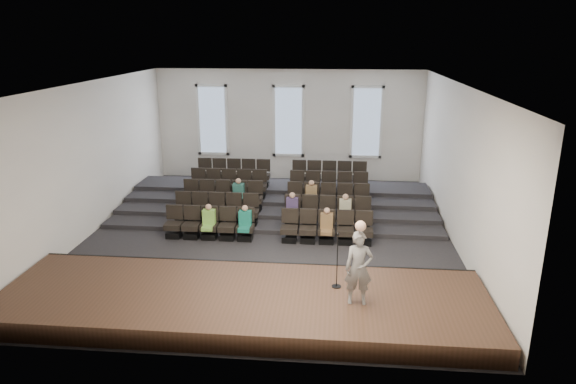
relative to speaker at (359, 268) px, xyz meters
name	(u,v)px	position (x,y,z in m)	size (l,w,h in m)	color
ground	(270,234)	(-2.74, 5.30, -1.37)	(14.00, 14.00, 0.00)	black
ceiling	(268,83)	(-2.74, 5.30, 3.64)	(12.00, 14.00, 0.02)	white
wall_back	(289,125)	(-2.74, 12.32, 1.13)	(12.00, 0.04, 5.00)	white
wall_front	(223,248)	(-2.74, -1.72, 1.13)	(12.00, 0.04, 5.00)	white
wall_left	(91,158)	(-8.76, 5.30, 1.13)	(0.04, 14.00, 5.00)	white
wall_right	(459,166)	(3.28, 5.30, 1.13)	(0.04, 14.00, 5.00)	white
stage	(243,302)	(-2.74, 0.20, -1.12)	(11.80, 3.60, 0.50)	#3F271B
stage_lip	(254,270)	(-2.74, 1.97, -1.12)	(11.80, 0.06, 0.52)	black
risers	(280,199)	(-2.74, 8.47, -1.18)	(11.80, 4.80, 0.60)	black
seating_rows	(275,201)	(-2.74, 6.84, -0.69)	(6.80, 4.70, 1.67)	black
windows	(288,121)	(-2.74, 12.26, 1.33)	(8.44, 0.10, 3.24)	white
audience	(281,209)	(-2.37, 5.61, -0.57)	(4.85, 2.64, 1.10)	#7EBF4C
speaker	(359,268)	(0.00, 0.00, 0.00)	(0.64, 0.42, 1.75)	slate
mic_stand	(337,271)	(-0.48, 0.74, -0.45)	(0.24, 0.24, 1.42)	black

